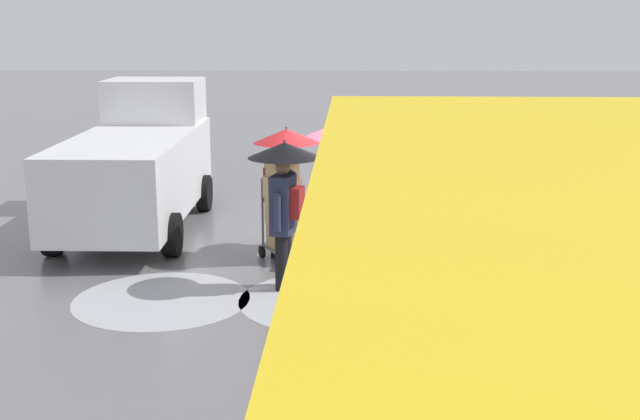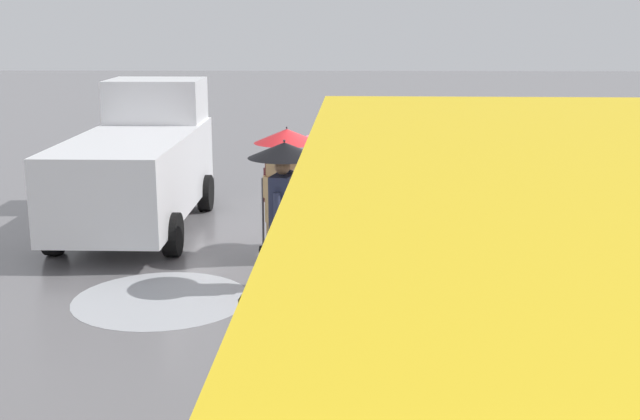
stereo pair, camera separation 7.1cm
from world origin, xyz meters
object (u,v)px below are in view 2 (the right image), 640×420
Objects in this scene: hand_dolly_boxes at (282,201)px; pedestrian_white_side at (391,155)px; pedestrian_black_side at (284,181)px; pedestrian_far_side at (285,162)px; shopping_cart_vendor at (341,229)px; pedestrian_pink_side at (334,156)px; cargo_van_parked_right at (139,164)px.

pedestrian_white_side is at bearing -153.04° from hand_dolly_boxes.
pedestrian_far_side is at bearing -86.87° from pedestrian_black_side.
pedestrian_pink_side is at bearing -81.94° from shopping_cart_vendor.
pedestrian_far_side is at bearing 24.00° from pedestrian_white_side.
cargo_van_parked_right is at bearing -22.15° from pedestrian_pink_side.
hand_dolly_boxes is 2.07m from pedestrian_white_side.
pedestrian_black_side and pedestrian_far_side have the same top height.
pedestrian_white_side is (-1.77, -0.90, 0.59)m from hand_dolly_boxes.
pedestrian_black_side is at bearing 70.75° from pedestrian_pink_side.
cargo_van_parked_right is at bearing -50.23° from pedestrian_black_side.
pedestrian_far_side is at bearing 35.43° from pedestrian_pink_side.
pedestrian_black_side is at bearing 94.84° from hand_dolly_boxes.
shopping_cart_vendor is 1.04m from hand_dolly_boxes.
pedestrian_pink_side and pedestrian_black_side have the same top height.
pedestrian_white_side is (-4.54, 1.23, 0.39)m from cargo_van_parked_right.
pedestrian_black_side is 1.00× the size of pedestrian_far_side.
cargo_van_parked_right is 3.04× the size of hand_dolly_boxes.
pedestrian_far_side is (-2.79, 2.01, 0.41)m from cargo_van_parked_right.
pedestrian_white_side reaches higher than shopping_cart_vendor.
hand_dolly_boxes is 0.82× the size of pedestrian_pink_side.
pedestrian_black_side is at bearing 53.19° from pedestrian_white_side.
pedestrian_pink_side is 0.95m from pedestrian_far_side.
pedestrian_black_side is 1.00× the size of pedestrian_white_side.
cargo_van_parked_right is at bearing -37.69° from hand_dolly_boxes.
cargo_van_parked_right is at bearing -32.10° from shopping_cart_vendor.
shopping_cart_vendor is at bearing 52.22° from pedestrian_white_side.
pedestrian_white_side is at bearing -127.78° from shopping_cart_vendor.
pedestrian_white_side is (-1.66, -2.22, 0.00)m from pedestrian_black_side.
pedestrian_far_side is (1.74, 0.78, 0.01)m from pedestrian_white_side.
shopping_cart_vendor is 1.70m from pedestrian_white_side.
hand_dolly_boxes is 1.22m from pedestrian_pink_side.
pedestrian_far_side is (0.90, -0.31, 1.02)m from shopping_cart_vendor.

